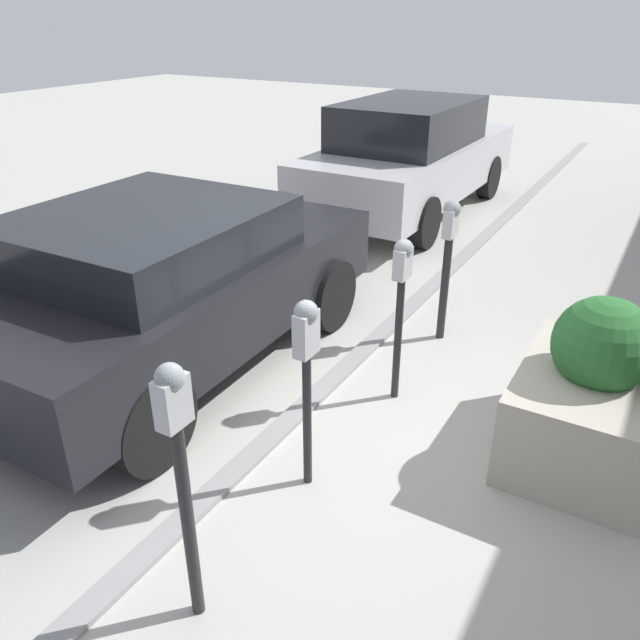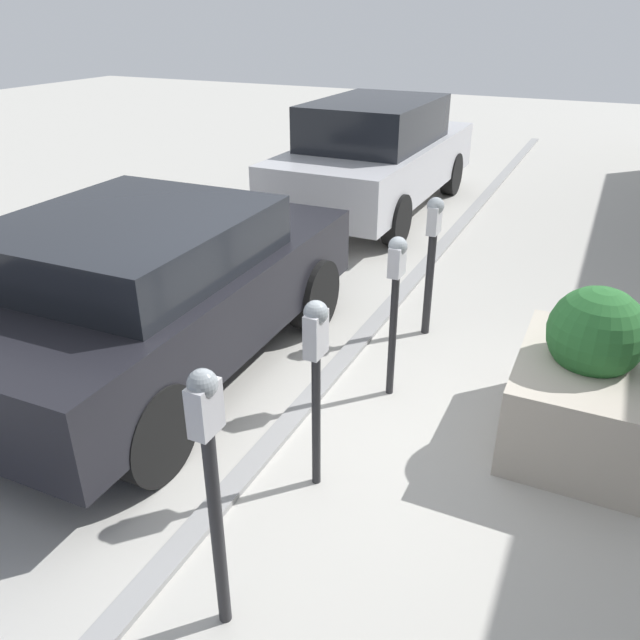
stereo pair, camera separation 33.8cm
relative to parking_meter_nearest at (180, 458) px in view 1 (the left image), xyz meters
The scene contains 9 objects.
ground_plane 2.01m from the parking_meter_nearest, 13.22° to the left, with size 40.00×40.00×0.00m, color #ADAAA3.
curb_strip 2.02m from the parking_meter_nearest, 15.73° to the left, with size 24.50×0.16×0.04m.
parking_meter_nearest is the anchor object (origin of this frame).
parking_meter_second 1.12m from the parking_meter_nearest, ahead, with size 0.17×0.15×1.31m.
parking_meter_middle 2.33m from the parking_meter_nearest, ahead, with size 0.17×0.14×1.32m.
parking_meter_fourth 3.47m from the parking_meter_nearest, ahead, with size 0.18×0.15×1.32m.
planter_box 2.80m from the parking_meter_nearest, 31.85° to the right, with size 1.33×0.91×1.17m.
parked_car_middle 2.71m from the parking_meter_nearest, 45.39° to the left, with size 3.87×2.06×1.38m.
parked_car_rear 7.27m from the parking_meter_nearest, 14.83° to the left, with size 4.47×1.79×1.63m.
Camera 1 is at (-3.29, -2.06, 2.78)m, focal length 35.00 mm.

